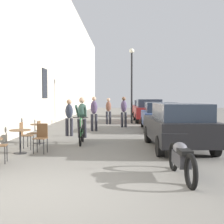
{
  "coord_description": "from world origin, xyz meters",
  "views": [
    {
      "loc": [
        1.15,
        -5.38,
        1.71
      ],
      "look_at": [
        0.69,
        12.85,
        0.82
      ],
      "focal_mm": 48.88,
      "sensor_mm": 36.0,
      "label": 1
    }
  ],
  "objects_px": {
    "cafe_chair_mid_toward_street": "(41,136)",
    "parked_motorcycle": "(181,159)",
    "cafe_chair_mid_toward_wall": "(25,134)",
    "cafe_chair_far_toward_street": "(36,132)",
    "pedestrian_near": "(69,115)",
    "pedestrian_mid": "(94,112)",
    "parked_car_nearest": "(178,125)",
    "street_lamp": "(132,76)",
    "pedestrian_furthest": "(108,109)",
    "cafe_table_mid": "(20,136)",
    "parked_car_second": "(159,116)",
    "parked_car_third": "(148,110)",
    "pedestrian_far": "(124,110)",
    "parked_car_fourth": "(142,108)",
    "cafe_table_far": "(39,129)",
    "cyclist_on_bicycle": "(82,121)"
  },
  "relations": [
    {
      "from": "cafe_chair_mid_toward_street",
      "to": "parked_car_fourth",
      "type": "xyz_separation_m",
      "value": [
        4.44,
        18.2,
        0.24
      ]
    },
    {
      "from": "cafe_chair_far_toward_street",
      "to": "parked_motorcycle",
      "type": "height_order",
      "value": "cafe_chair_far_toward_street"
    },
    {
      "from": "cyclist_on_bicycle",
      "to": "pedestrian_mid",
      "type": "relative_size",
      "value": 1.01
    },
    {
      "from": "cafe_chair_mid_toward_street",
      "to": "parked_motorcycle",
      "type": "relative_size",
      "value": 0.41
    },
    {
      "from": "cafe_table_mid",
      "to": "pedestrian_mid",
      "type": "distance_m",
      "value": 6.45
    },
    {
      "from": "pedestrian_far",
      "to": "street_lamp",
      "type": "xyz_separation_m",
      "value": [
        0.56,
        2.78,
        2.13
      ]
    },
    {
      "from": "cafe_chair_mid_toward_wall",
      "to": "street_lamp",
      "type": "bearing_deg",
      "value": 69.3
    },
    {
      "from": "pedestrian_furthest",
      "to": "street_lamp",
      "type": "height_order",
      "value": "street_lamp"
    },
    {
      "from": "cafe_table_far",
      "to": "parked_car_third",
      "type": "distance_m",
      "value": 11.15
    },
    {
      "from": "parked_car_third",
      "to": "cyclist_on_bicycle",
      "type": "bearing_deg",
      "value": -108.75
    },
    {
      "from": "pedestrian_near",
      "to": "pedestrian_mid",
      "type": "xyz_separation_m",
      "value": [
        0.92,
        2.03,
        0.08
      ]
    },
    {
      "from": "pedestrian_mid",
      "to": "parked_motorcycle",
      "type": "height_order",
      "value": "pedestrian_mid"
    },
    {
      "from": "cafe_chair_far_toward_street",
      "to": "pedestrian_furthest",
      "type": "distance_m",
      "value": 9.09
    },
    {
      "from": "pedestrian_near",
      "to": "parked_car_second",
      "type": "bearing_deg",
      "value": 30.24
    },
    {
      "from": "cafe_chair_mid_toward_wall",
      "to": "cafe_chair_far_toward_street",
      "type": "height_order",
      "value": "same"
    },
    {
      "from": "cafe_chair_mid_toward_street",
      "to": "street_lamp",
      "type": "bearing_deg",
      "value": 73.67
    },
    {
      "from": "cafe_table_mid",
      "to": "pedestrian_mid",
      "type": "xyz_separation_m",
      "value": [
        1.73,
        6.19,
        0.46
      ]
    },
    {
      "from": "pedestrian_near",
      "to": "parked_motorcycle",
      "type": "distance_m",
      "value": 7.75
    },
    {
      "from": "cafe_chair_mid_toward_wall",
      "to": "parked_car_third",
      "type": "relative_size",
      "value": 0.2
    },
    {
      "from": "cafe_chair_mid_toward_wall",
      "to": "parked_car_second",
      "type": "xyz_separation_m",
      "value": [
        5.15,
        5.98,
        0.24
      ]
    },
    {
      "from": "pedestrian_far",
      "to": "parked_car_fourth",
      "type": "relative_size",
      "value": 0.43
    },
    {
      "from": "street_lamp",
      "to": "parked_car_fourth",
      "type": "bearing_deg",
      "value": 80.32
    },
    {
      "from": "parked_car_third",
      "to": "pedestrian_near",
      "type": "bearing_deg",
      "value": -118.13
    },
    {
      "from": "cafe_chair_mid_toward_wall",
      "to": "street_lamp",
      "type": "relative_size",
      "value": 0.18
    },
    {
      "from": "cafe_table_far",
      "to": "cafe_chair_far_toward_street",
      "type": "relative_size",
      "value": 0.81
    },
    {
      "from": "cafe_table_mid",
      "to": "pedestrian_mid",
      "type": "bearing_deg",
      "value": 74.4
    },
    {
      "from": "cafe_chair_mid_toward_wall",
      "to": "parked_car_nearest",
      "type": "distance_m",
      "value": 5.03
    },
    {
      "from": "cafe_chair_mid_toward_street",
      "to": "cafe_chair_mid_toward_wall",
      "type": "distance_m",
      "value": 0.92
    },
    {
      "from": "cafe_table_mid",
      "to": "parked_car_fourth",
      "type": "xyz_separation_m",
      "value": [
        5.06,
        18.27,
        0.23
      ]
    },
    {
      "from": "street_lamp",
      "to": "parked_car_third",
      "type": "height_order",
      "value": "street_lamp"
    },
    {
      "from": "cafe_chair_far_toward_street",
      "to": "parked_car_fourth",
      "type": "relative_size",
      "value": 0.22
    },
    {
      "from": "pedestrian_near",
      "to": "parked_motorcycle",
      "type": "bearing_deg",
      "value": -62.89
    },
    {
      "from": "parked_car_nearest",
      "to": "pedestrian_far",
      "type": "bearing_deg",
      "value": 102.94
    },
    {
      "from": "cafe_table_far",
      "to": "parked_car_nearest",
      "type": "xyz_separation_m",
      "value": [
        4.89,
        -1.1,
        0.26
      ]
    },
    {
      "from": "pedestrian_far",
      "to": "street_lamp",
      "type": "height_order",
      "value": "street_lamp"
    },
    {
      "from": "pedestrian_furthest",
      "to": "parked_motorcycle",
      "type": "xyz_separation_m",
      "value": [
        2.01,
        -12.82,
        -0.53
      ]
    },
    {
      "from": "cafe_chair_far_toward_street",
      "to": "street_lamp",
      "type": "height_order",
      "value": "street_lamp"
    },
    {
      "from": "cafe_chair_mid_toward_street",
      "to": "parked_motorcycle",
      "type": "xyz_separation_m",
      "value": [
        3.71,
        -2.8,
        -0.11
      ]
    },
    {
      "from": "parked_car_second",
      "to": "parked_car_fourth",
      "type": "bearing_deg",
      "value": 90.04
    },
    {
      "from": "parked_motorcycle",
      "to": "cafe_chair_mid_toward_street",
      "type": "bearing_deg",
      "value": 142.97
    },
    {
      "from": "cafe_table_mid",
      "to": "pedestrian_near",
      "type": "distance_m",
      "value": 4.26
    },
    {
      "from": "parked_car_nearest",
      "to": "parked_car_second",
      "type": "distance_m",
      "value": 5.76
    },
    {
      "from": "pedestrian_far",
      "to": "cafe_chair_mid_toward_wall",
      "type": "bearing_deg",
      "value": -113.92
    },
    {
      "from": "pedestrian_far",
      "to": "parked_motorcycle",
      "type": "height_order",
      "value": "pedestrian_far"
    },
    {
      "from": "pedestrian_mid",
      "to": "pedestrian_furthest",
      "type": "bearing_deg",
      "value": 81.44
    },
    {
      "from": "pedestrian_near",
      "to": "parked_car_third",
      "type": "relative_size",
      "value": 0.37
    },
    {
      "from": "cafe_chair_mid_toward_wall",
      "to": "cafe_chair_far_toward_street",
      "type": "relative_size",
      "value": 1.0
    },
    {
      "from": "cafe_chair_mid_toward_wall",
      "to": "pedestrian_near",
      "type": "height_order",
      "value": "pedestrian_near"
    },
    {
      "from": "cyclist_on_bicycle",
      "to": "pedestrian_near",
      "type": "height_order",
      "value": "cyclist_on_bicycle"
    },
    {
      "from": "parked_car_third",
      "to": "parked_car_fourth",
      "type": "xyz_separation_m",
      "value": [
        0.07,
        6.28,
        -0.06
      ]
    }
  ]
}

